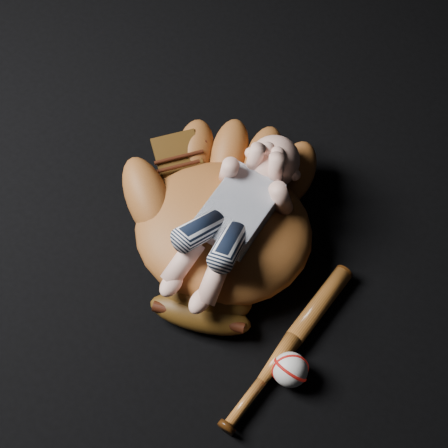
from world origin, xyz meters
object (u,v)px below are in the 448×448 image
object	(u,v)px
newborn_baby	(230,219)
baseball	(290,370)
baseball_glove	(223,226)
baseball_bat	(288,347)

from	to	relation	value
newborn_baby	baseball	xyz separation A→B (m)	(0.25, -0.14, -0.11)
newborn_baby	baseball	bearing A→B (deg)	-35.20
baseball_glove	baseball	bearing A→B (deg)	-51.37
newborn_baby	baseball_glove	bearing A→B (deg)	154.04
baseball_bat	baseball_glove	bearing A→B (deg)	156.20
baseball_bat	baseball	distance (m)	0.05
baseball_glove	newborn_baby	world-z (taller)	newborn_baby
baseball_glove	baseball_bat	distance (m)	0.27
newborn_baby	baseball_bat	size ratio (longest dim) A/B	1.00
baseball_glove	newborn_baby	bearing A→B (deg)	-42.84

